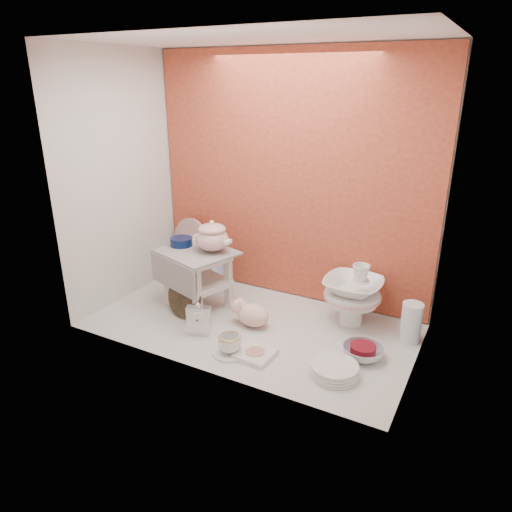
{
  "coord_description": "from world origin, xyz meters",
  "views": [
    {
      "loc": [
        1.14,
        -2.06,
        1.33
      ],
      "look_at": [
        0.02,
        0.02,
        0.42
      ],
      "focal_mm": 32.79,
      "sensor_mm": 36.0,
      "label": 1
    }
  ],
  "objects_px": {
    "gold_rim_teacup": "(230,343)",
    "dinner_plate_stack": "(335,370)",
    "step_stool": "(198,279)",
    "porcelain_tower": "(353,294)",
    "mantel_clock": "(199,319)",
    "soup_tureen": "(212,236)",
    "floral_platter": "(192,250)",
    "plush_pig": "(253,315)",
    "crystal_bowl": "(363,352)",
    "blue_white_vase": "(212,268)"
  },
  "relations": [
    {
      "from": "gold_rim_teacup",
      "to": "dinner_plate_stack",
      "type": "xyz_separation_m",
      "value": [
        0.53,
        0.08,
        -0.03
      ]
    },
    {
      "from": "step_stool",
      "to": "dinner_plate_stack",
      "type": "xyz_separation_m",
      "value": [
        0.98,
        -0.29,
        -0.15
      ]
    },
    {
      "from": "step_stool",
      "to": "dinner_plate_stack",
      "type": "distance_m",
      "value": 1.04
    },
    {
      "from": "step_stool",
      "to": "porcelain_tower",
      "type": "height_order",
      "value": "porcelain_tower"
    },
    {
      "from": "mantel_clock",
      "to": "soup_tureen",
      "type": "bearing_deg",
      "value": 86.68
    },
    {
      "from": "porcelain_tower",
      "to": "dinner_plate_stack",
      "type": "bearing_deg",
      "value": -80.36
    },
    {
      "from": "floral_platter",
      "to": "mantel_clock",
      "type": "bearing_deg",
      "value": -51.99
    },
    {
      "from": "mantel_clock",
      "to": "porcelain_tower",
      "type": "xyz_separation_m",
      "value": [
        0.7,
        0.52,
        0.09
      ]
    },
    {
      "from": "gold_rim_teacup",
      "to": "porcelain_tower",
      "type": "bearing_deg",
      "value": 53.73
    },
    {
      "from": "plush_pig",
      "to": "dinner_plate_stack",
      "type": "bearing_deg",
      "value": -1.52
    },
    {
      "from": "plush_pig",
      "to": "gold_rim_teacup",
      "type": "relative_size",
      "value": 2.01
    },
    {
      "from": "plush_pig",
      "to": "crystal_bowl",
      "type": "distance_m",
      "value": 0.64
    },
    {
      "from": "soup_tureen",
      "to": "floral_platter",
      "type": "distance_m",
      "value": 0.51
    },
    {
      "from": "floral_platter",
      "to": "gold_rim_teacup",
      "type": "bearing_deg",
      "value": -43.63
    },
    {
      "from": "crystal_bowl",
      "to": "porcelain_tower",
      "type": "bearing_deg",
      "value": 117.37
    },
    {
      "from": "floral_platter",
      "to": "porcelain_tower",
      "type": "height_order",
      "value": "floral_platter"
    },
    {
      "from": "soup_tureen",
      "to": "mantel_clock",
      "type": "height_order",
      "value": "soup_tureen"
    },
    {
      "from": "plush_pig",
      "to": "porcelain_tower",
      "type": "bearing_deg",
      "value": 52.82
    },
    {
      "from": "soup_tureen",
      "to": "plush_pig",
      "type": "bearing_deg",
      "value": -17.29
    },
    {
      "from": "step_stool",
      "to": "gold_rim_teacup",
      "type": "bearing_deg",
      "value": -22.13
    },
    {
      "from": "gold_rim_teacup",
      "to": "porcelain_tower",
      "type": "relative_size",
      "value": 0.32
    },
    {
      "from": "blue_white_vase",
      "to": "plush_pig",
      "type": "height_order",
      "value": "blue_white_vase"
    },
    {
      "from": "soup_tureen",
      "to": "blue_white_vase",
      "type": "distance_m",
      "value": 0.48
    },
    {
      "from": "plush_pig",
      "to": "porcelain_tower",
      "type": "distance_m",
      "value": 0.57
    },
    {
      "from": "porcelain_tower",
      "to": "step_stool",
      "type": "bearing_deg",
      "value": -165.21
    },
    {
      "from": "crystal_bowl",
      "to": "floral_platter",
      "type": "bearing_deg",
      "value": 163.4
    },
    {
      "from": "floral_platter",
      "to": "crystal_bowl",
      "type": "height_order",
      "value": "floral_platter"
    },
    {
      "from": "plush_pig",
      "to": "gold_rim_teacup",
      "type": "xyz_separation_m",
      "value": [
        0.03,
        -0.31,
        -0.01
      ]
    },
    {
      "from": "floral_platter",
      "to": "gold_rim_teacup",
      "type": "distance_m",
      "value": 1.0
    },
    {
      "from": "porcelain_tower",
      "to": "floral_platter",
      "type": "bearing_deg",
      "value": 176.25
    },
    {
      "from": "blue_white_vase",
      "to": "porcelain_tower",
      "type": "distance_m",
      "value": 1.0
    },
    {
      "from": "porcelain_tower",
      "to": "blue_white_vase",
      "type": "bearing_deg",
      "value": 175.56
    },
    {
      "from": "plush_pig",
      "to": "crystal_bowl",
      "type": "bearing_deg",
      "value": 18.87
    },
    {
      "from": "blue_white_vase",
      "to": "plush_pig",
      "type": "relative_size",
      "value": 0.97
    },
    {
      "from": "mantel_clock",
      "to": "porcelain_tower",
      "type": "relative_size",
      "value": 0.51
    },
    {
      "from": "crystal_bowl",
      "to": "porcelain_tower",
      "type": "relative_size",
      "value": 0.55
    },
    {
      "from": "dinner_plate_stack",
      "to": "porcelain_tower",
      "type": "distance_m",
      "value": 0.56
    },
    {
      "from": "soup_tureen",
      "to": "blue_white_vase",
      "type": "height_order",
      "value": "soup_tureen"
    },
    {
      "from": "step_stool",
      "to": "dinner_plate_stack",
      "type": "bearing_deg",
      "value": 0.8
    },
    {
      "from": "soup_tureen",
      "to": "floral_platter",
      "type": "relative_size",
      "value": 0.53
    },
    {
      "from": "floral_platter",
      "to": "dinner_plate_stack",
      "type": "xyz_separation_m",
      "value": [
        1.25,
        -0.61,
        -0.19
      ]
    },
    {
      "from": "mantel_clock",
      "to": "gold_rim_teacup",
      "type": "xyz_separation_m",
      "value": [
        0.25,
        -0.09,
        -0.03
      ]
    },
    {
      "from": "blue_white_vase",
      "to": "dinner_plate_stack",
      "type": "height_order",
      "value": "blue_white_vase"
    },
    {
      "from": "blue_white_vase",
      "to": "step_stool",
      "type": "bearing_deg",
      "value": -71.4
    },
    {
      "from": "soup_tureen",
      "to": "gold_rim_teacup",
      "type": "xyz_separation_m",
      "value": [
        0.36,
        -0.41,
        -0.4
      ]
    },
    {
      "from": "soup_tureen",
      "to": "gold_rim_teacup",
      "type": "distance_m",
      "value": 0.67
    },
    {
      "from": "step_stool",
      "to": "gold_rim_teacup",
      "type": "xyz_separation_m",
      "value": [
        0.45,
        -0.37,
        -0.12
      ]
    },
    {
      "from": "soup_tureen",
      "to": "porcelain_tower",
      "type": "height_order",
      "value": "soup_tureen"
    },
    {
      "from": "blue_white_vase",
      "to": "dinner_plate_stack",
      "type": "distance_m",
      "value": 1.25
    },
    {
      "from": "plush_pig",
      "to": "blue_white_vase",
      "type": "bearing_deg",
      "value": 164.76
    }
  ]
}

